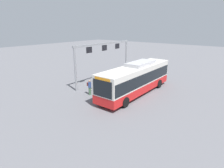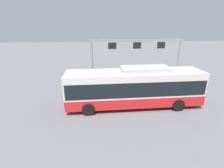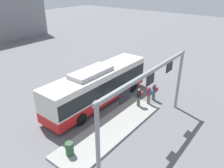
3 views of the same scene
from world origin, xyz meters
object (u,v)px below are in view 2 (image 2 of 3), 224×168
object	(u,v)px
person_waiting_mid	(103,81)
trash_bin	(185,85)
bus_main	(134,86)
person_boarding	(93,83)
person_waiting_near	(112,83)

from	to	relation	value
person_waiting_mid	trash_bin	size ratio (longest dim) A/B	1.86
bus_main	person_waiting_mid	distance (m)	4.58
person_boarding	trash_bin	size ratio (longest dim) A/B	1.86
person_boarding	person_waiting_mid	distance (m)	1.13
person_boarding	trash_bin	world-z (taller)	person_boarding
bus_main	person_waiting_mid	size ratio (longest dim) A/B	6.78
person_boarding	person_waiting_mid	world-z (taller)	person_waiting_mid
bus_main	person_boarding	xyz separation A→B (m)	(3.52, -3.74, -0.92)
person_waiting_near	person_boarding	bearing A→B (deg)	-134.43
trash_bin	person_waiting_near	bearing A→B (deg)	-1.84
person_waiting_near	trash_bin	world-z (taller)	person_waiting_near
bus_main	person_waiting_near	size ratio (longest dim) A/B	6.78
trash_bin	person_boarding	bearing A→B (deg)	-3.83
bus_main	trash_bin	bearing A→B (deg)	-153.72
person_waiting_mid	bus_main	bearing A→B (deg)	32.73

